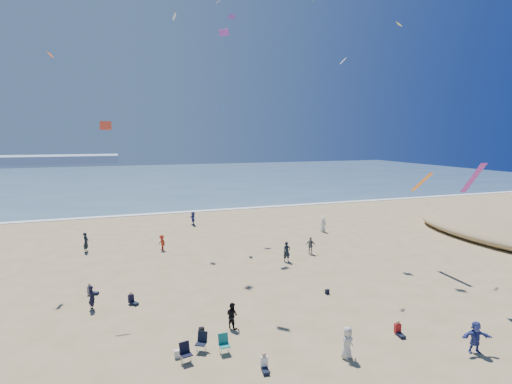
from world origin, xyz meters
name	(u,v)px	position (x,y,z in m)	size (l,w,h in m)	color
ocean	(140,179)	(0.00, 95.00, 0.03)	(220.00, 100.00, 0.06)	#476B84
surf_line	(159,214)	(0.00, 45.00, 0.04)	(220.00, 1.20, 0.08)	white
standing_flyers	(264,274)	(4.68, 13.84, 0.85)	(29.83, 44.10, 1.93)	silver
seated_group	(231,336)	(0.03, 6.48, 0.42)	(17.68, 22.77, 0.84)	white
chair_cluster	(204,347)	(-1.59, 5.71, 0.50)	(2.66, 1.57, 1.00)	black
white_tote	(178,354)	(-2.90, 6.01, 0.20)	(0.35, 0.20, 0.40)	white
black_backpack	(201,331)	(-1.27, 8.03, 0.19)	(0.30, 0.22, 0.38)	black
navy_bag	(327,292)	(8.34, 10.81, 0.17)	(0.28, 0.18, 0.34)	black
kites_aloft	(327,84)	(9.43, 13.47, 14.88)	(39.76, 40.38, 27.76)	pink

